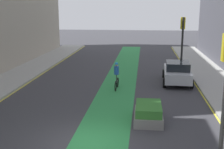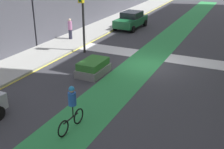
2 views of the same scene
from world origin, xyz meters
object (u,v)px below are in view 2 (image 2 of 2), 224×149
object	(u,v)px
median_planter	(93,68)
car_green_right_near	(131,20)
pedestrian_sidewalk_right_a	(70,29)
cyclist_in_lane	(72,107)
traffic_signal_near_right	(82,9)

from	to	relation	value
median_planter	car_green_right_near	bearing A→B (deg)	-78.83
car_green_right_near	pedestrian_sidewalk_right_a	size ratio (longest dim) A/B	2.57
car_green_right_near	median_planter	world-z (taller)	car_green_right_near
pedestrian_sidewalk_right_a	median_planter	xyz separation A→B (m)	(-5.18, 5.61, -0.59)
cyclist_in_lane	car_green_right_near	bearing A→B (deg)	-75.79
pedestrian_sidewalk_right_a	median_planter	size ratio (longest dim) A/B	0.77
cyclist_in_lane	pedestrian_sidewalk_right_a	distance (m)	13.26
car_green_right_near	median_planter	distance (m)	12.04
median_planter	traffic_signal_near_right	bearing A→B (deg)	-51.75
pedestrian_sidewalk_right_a	traffic_signal_near_right	bearing A→B (deg)	137.93
car_green_right_near	cyclist_in_lane	bearing A→B (deg)	104.21
cyclist_in_lane	pedestrian_sidewalk_right_a	xyz separation A→B (m)	(7.23, -11.11, 0.03)
traffic_signal_near_right	pedestrian_sidewalk_right_a	world-z (taller)	traffic_signal_near_right
car_green_right_near	cyclist_in_lane	xyz separation A→B (m)	(-4.38, 17.30, 0.17)
traffic_signal_near_right	car_green_right_near	bearing A→B (deg)	-91.49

